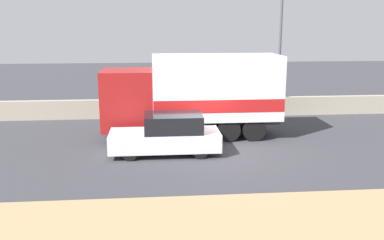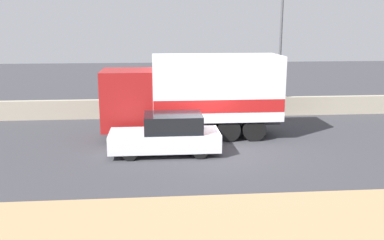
% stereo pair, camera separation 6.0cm
% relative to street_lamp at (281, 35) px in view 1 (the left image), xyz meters
% --- Properties ---
extents(ground_plane, '(80.00, 80.00, 0.00)m').
position_rel_street_lamp_xyz_m(ground_plane, '(-4.73, -6.07, -4.44)').
color(ground_plane, '#38383D').
extents(dirt_shoulder_foreground, '(60.00, 4.03, 0.04)m').
position_rel_street_lamp_xyz_m(dirt_shoulder_foreground, '(-4.73, -12.71, -4.42)').
color(dirt_shoulder_foreground, tan).
rests_on(dirt_shoulder_foreground, ground_plane).
extents(stone_wall_backdrop, '(60.00, 0.35, 1.02)m').
position_rel_street_lamp_xyz_m(stone_wall_backdrop, '(-4.73, 0.43, -3.93)').
color(stone_wall_backdrop, '#A39984').
rests_on(stone_wall_backdrop, ground_plane).
extents(street_lamp, '(0.56, 0.28, 7.76)m').
position_rel_street_lamp_xyz_m(street_lamp, '(0.00, 0.00, 0.00)').
color(street_lamp, '#4C4C51').
rests_on(street_lamp, ground_plane).
extents(box_truck, '(7.85, 2.43, 3.66)m').
position_rel_street_lamp_xyz_m(box_truck, '(-4.83, -3.73, -2.46)').
color(box_truck, maroon).
rests_on(box_truck, ground_plane).
extents(car_hatchback, '(4.28, 1.74, 1.59)m').
position_rel_street_lamp_xyz_m(car_hatchback, '(-6.24, -6.30, -3.67)').
color(car_hatchback, silver).
rests_on(car_hatchback, ground_plane).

